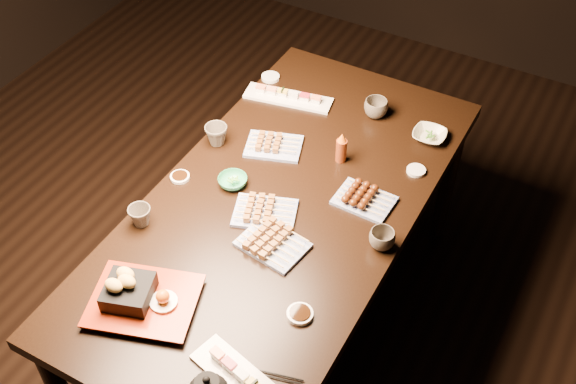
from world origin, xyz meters
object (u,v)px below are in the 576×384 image
at_px(yakitori_plate_left, 274,142).
at_px(teacup_far_left, 216,135).
at_px(tempura_tray, 142,293).
at_px(teacup_near_left, 140,216).
at_px(yakitori_plate_center, 265,209).
at_px(sushi_platter_far, 288,95).
at_px(yakitori_plate_right, 273,241).
at_px(teacup_mid_right, 382,239).
at_px(edamame_bowl_cream, 429,136).
at_px(dining_table, 282,271).
at_px(teacup_far_right, 376,108).
at_px(sushi_platter_near, 248,382).
at_px(condiment_bottle, 341,147).
at_px(edamame_bowl_green, 233,181).

distance_m(yakitori_plate_left, teacup_far_left, 0.22).
height_order(tempura_tray, teacup_near_left, tempura_tray).
xyz_separation_m(yakitori_plate_center, teacup_near_left, (-0.35, -0.25, 0.01)).
bearing_deg(teacup_far_left, sushi_platter_far, 74.02).
height_order(yakitori_plate_right, teacup_mid_right, teacup_mid_right).
relative_size(yakitori_plate_left, edamame_bowl_cream, 1.65).
bearing_deg(teacup_far_left, yakitori_plate_center, -34.16).
height_order(dining_table, teacup_far_right, teacup_far_right).
distance_m(sushi_platter_near, sushi_platter_far, 1.35).
xyz_separation_m(teacup_mid_right, teacup_far_left, (-0.77, 0.18, 0.01)).
bearing_deg(yakitori_plate_left, teacup_far_right, 35.81).
distance_m(yakitori_plate_left, teacup_mid_right, 0.63).
bearing_deg(dining_table, condiment_bottle, 72.92).
bearing_deg(yakitori_plate_left, teacup_far_left, -177.05).
bearing_deg(teacup_far_left, edamame_bowl_green, -43.48).
bearing_deg(sushi_platter_near, dining_table, 126.10).
distance_m(yakitori_plate_center, teacup_far_right, 0.71).
bearing_deg(condiment_bottle, teacup_near_left, -126.26).
bearing_deg(sushi_platter_far, teacup_mid_right, 129.22).
bearing_deg(edamame_bowl_cream, teacup_far_right, 172.88).
xyz_separation_m(yakitori_plate_right, teacup_near_left, (-0.45, -0.13, 0.01)).
bearing_deg(teacup_mid_right, yakitori_plate_center, -171.52).
height_order(tempura_tray, condiment_bottle, condiment_bottle).
height_order(sushi_platter_near, sushi_platter_far, sushi_platter_near).
bearing_deg(sushi_platter_far, sushi_platter_near, 103.12).
xyz_separation_m(yakitori_plate_center, edamame_bowl_cream, (0.36, 0.67, -0.01)).
bearing_deg(condiment_bottle, yakitori_plate_left, -166.57).
height_order(yakitori_plate_right, yakitori_plate_left, yakitori_plate_right).
height_order(tempura_tray, teacup_mid_right, tempura_tray).
height_order(teacup_far_right, condiment_bottle, condiment_bottle).
height_order(dining_table, teacup_near_left, teacup_near_left).
bearing_deg(teacup_mid_right, sushi_platter_near, -100.11).
relative_size(edamame_bowl_cream, teacup_far_right, 1.35).
bearing_deg(teacup_mid_right, edamame_bowl_cream, 95.58).
bearing_deg(sushi_platter_near, tempura_tray, -177.35).
height_order(sushi_platter_near, edamame_bowl_green, sushi_platter_near).
relative_size(edamame_bowl_cream, tempura_tray, 0.39).
relative_size(yakitori_plate_left, edamame_bowl_green, 1.97).
bearing_deg(yakitori_plate_left, teacup_near_left, -128.72).
distance_m(edamame_bowl_green, teacup_far_left, 0.25).
distance_m(yakitori_plate_center, tempura_tray, 0.54).
bearing_deg(sushi_platter_far, teacup_far_right, -178.89).
bearing_deg(yakitori_plate_right, edamame_bowl_green, 154.28).
height_order(yakitori_plate_right, teacup_far_right, teacup_far_right).
distance_m(sushi_platter_far, yakitori_plate_left, 0.31).
bearing_deg(tempura_tray, dining_table, 56.50).
bearing_deg(edamame_bowl_cream, sushi_platter_near, -92.73).
relative_size(sushi_platter_near, edamame_bowl_cream, 2.98).
height_order(edamame_bowl_green, edamame_bowl_cream, edamame_bowl_green).
relative_size(edamame_bowl_green, teacup_mid_right, 1.22).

